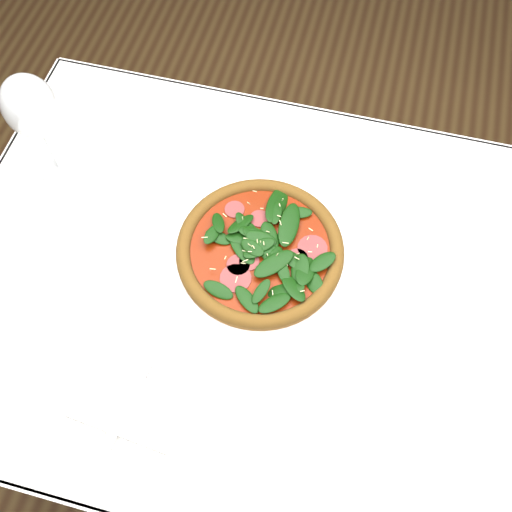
% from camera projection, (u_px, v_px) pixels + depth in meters
% --- Properties ---
extents(ground, '(6.00, 6.00, 0.00)m').
position_uv_depth(ground, '(278.00, 398.00, 1.62)').
color(ground, brown).
rests_on(ground, ground).
extents(dining_table, '(1.21, 0.81, 0.75)m').
position_uv_depth(dining_table, '(291.00, 313.00, 1.05)').
color(dining_table, white).
rests_on(dining_table, ground).
extents(plate, '(0.33, 0.33, 0.01)m').
position_uv_depth(plate, '(260.00, 254.00, 0.98)').
color(plate, white).
rests_on(plate, dining_table).
extents(pizza, '(0.30, 0.30, 0.04)m').
position_uv_depth(pizza, '(260.00, 249.00, 0.96)').
color(pizza, '#966124').
rests_on(pizza, plate).
extents(wine_glass, '(0.09, 0.09, 0.22)m').
position_uv_depth(wine_glass, '(31.00, 109.00, 0.94)').
color(wine_glass, white).
rests_on(wine_glass, dining_table).
extents(napkin, '(0.17, 0.09, 0.01)m').
position_uv_depth(napkin, '(126.00, 410.00, 0.86)').
color(napkin, white).
rests_on(napkin, dining_table).
extents(fork, '(0.04, 0.17, 0.00)m').
position_uv_depth(fork, '(134.00, 390.00, 0.86)').
color(fork, silver).
rests_on(fork, napkin).
extents(saucer_near, '(0.15, 0.15, 0.01)m').
position_uv_depth(saucer_near, '(460.00, 485.00, 0.81)').
color(saucer_near, white).
rests_on(saucer_near, dining_table).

